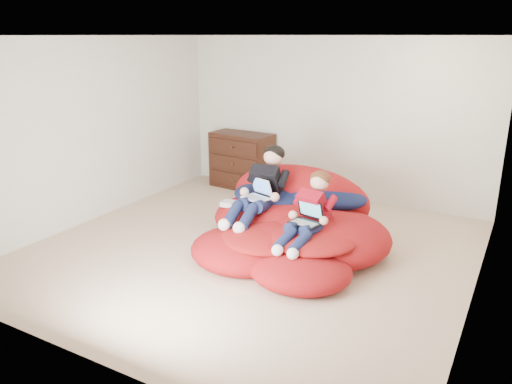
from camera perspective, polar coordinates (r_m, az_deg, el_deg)
name	(u,v)px	position (r m, az deg, el deg)	size (l,w,h in m)	color
room_shell	(251,233)	(6.03, -0.59, -4.75)	(5.10, 5.10, 2.77)	#C4A98C
dresser	(242,160)	(8.48, -1.63, 3.62)	(1.08, 0.63, 0.93)	#33180E
beanbag_pile	(292,224)	(6.21, 4.17, -3.72)	(2.43, 2.43, 0.92)	#AC1316
cream_pillow	(284,177)	(6.92, 3.21, 1.68)	(0.44, 0.28, 0.28)	white
older_boy	(262,185)	(6.22, 0.69, 0.83)	(0.41, 1.26, 0.82)	black
younger_boy	(310,210)	(5.64, 6.19, -2.02)	(0.38, 1.08, 0.72)	#A30E1F
laptop_white	(258,193)	(6.17, 0.27, -0.08)	(0.37, 0.39, 0.23)	silver
laptop_black	(307,217)	(5.60, 5.90, -2.84)	(0.37, 0.36, 0.24)	black
power_adapter	(228,203)	(6.47, -3.17, -1.32)	(0.17, 0.17, 0.06)	silver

